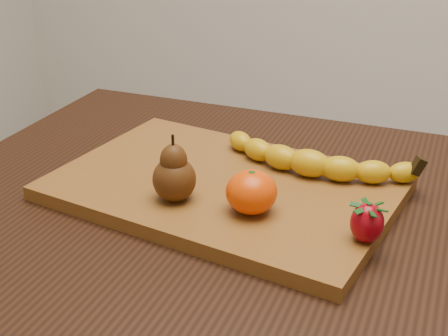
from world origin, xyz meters
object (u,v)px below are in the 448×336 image
at_px(table, 279,272).
at_px(pear, 174,168).
at_px(cutting_board, 224,188).
at_px(mandarin, 251,192).

relative_size(table, pear, 11.45).
height_order(cutting_board, mandarin, mandarin).
xyz_separation_m(pear, mandarin, (0.10, 0.01, -0.02)).
xyz_separation_m(table, pear, (-0.13, -0.06, 0.16)).
bearing_deg(cutting_board, pear, -111.44).
xyz_separation_m(table, cutting_board, (-0.09, 0.01, 0.11)).
height_order(table, mandarin, mandarin).
distance_m(cutting_board, mandarin, 0.10).
bearing_deg(table, mandarin, -117.22).
height_order(pear, mandarin, pear).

